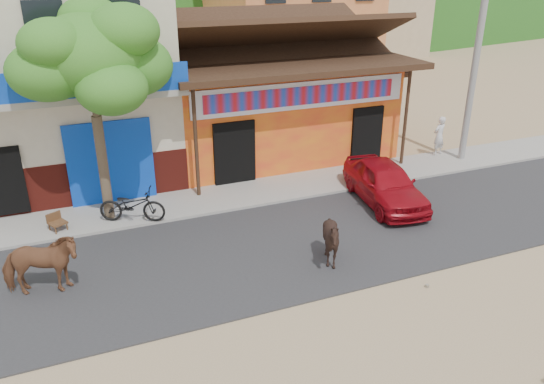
% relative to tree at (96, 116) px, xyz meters
% --- Properties ---
extents(ground, '(120.00, 120.00, 0.00)m').
position_rel_tree_xyz_m(ground, '(4.60, -5.80, -3.12)').
color(ground, '#9E825B').
rests_on(ground, ground).
extents(road, '(60.00, 5.00, 0.04)m').
position_rel_tree_xyz_m(road, '(4.60, -3.30, -3.10)').
color(road, '#28282B').
rests_on(road, ground).
extents(sidewalk, '(60.00, 2.00, 0.12)m').
position_rel_tree_xyz_m(sidewalk, '(4.60, 0.20, -3.06)').
color(sidewalk, gray).
rests_on(sidewalk, ground).
extents(dance_club, '(8.00, 6.00, 3.60)m').
position_rel_tree_xyz_m(dance_club, '(6.60, 4.20, -1.32)').
color(dance_club, orange).
rests_on(dance_club, ground).
extents(cafe_building, '(7.00, 6.00, 7.00)m').
position_rel_tree_xyz_m(cafe_building, '(-0.90, 4.20, 0.38)').
color(cafe_building, beige).
rests_on(cafe_building, ground).
extents(tree, '(3.00, 3.00, 6.00)m').
position_rel_tree_xyz_m(tree, '(0.00, 0.00, 0.00)').
color(tree, '#2D721E').
rests_on(tree, sidewalk).
extents(utility_pole, '(0.24, 0.24, 8.00)m').
position_rel_tree_xyz_m(utility_pole, '(12.80, 0.20, 1.00)').
color(utility_pole, gray).
rests_on(utility_pole, sidewalk).
extents(cow_tan, '(1.83, 1.08, 1.45)m').
position_rel_tree_xyz_m(cow_tan, '(-1.78, -3.28, -2.35)').
color(cow_tan, brown).
rests_on(cow_tan, road).
extents(cow_dark, '(1.52, 1.46, 1.31)m').
position_rel_tree_xyz_m(cow_dark, '(4.76, -4.57, -2.43)').
color(cow_dark, black).
rests_on(cow_dark, road).
extents(red_car, '(2.03, 3.97, 1.29)m').
position_rel_tree_xyz_m(red_car, '(7.99, -1.94, -2.43)').
color(red_car, '#9E0B15').
rests_on(red_car, road).
extents(scooter, '(1.96, 1.34, 0.98)m').
position_rel_tree_xyz_m(scooter, '(0.60, -0.50, -2.51)').
color(scooter, black).
rests_on(scooter, sidewalk).
extents(pedestrian, '(0.61, 0.48, 1.49)m').
position_rel_tree_xyz_m(pedestrian, '(12.23, 0.90, -2.26)').
color(pedestrian, silver).
rests_on(pedestrian, sidewalk).
extents(cafe_chair_right, '(0.56, 0.56, 0.89)m').
position_rel_tree_xyz_m(cafe_chair_right, '(-1.40, -0.30, -2.55)').
color(cafe_chair_right, '#473317').
rests_on(cafe_chair_right, sidewalk).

